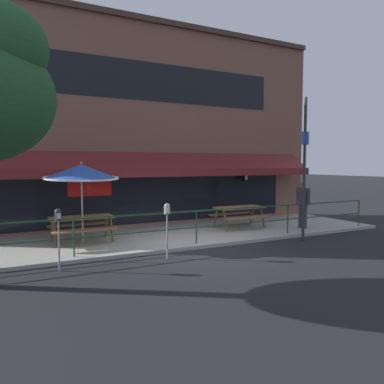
{
  "coord_description": "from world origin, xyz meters",
  "views": [
    {
      "loc": [
        -5.04,
        -9.2,
        2.41
      ],
      "look_at": [
        0.53,
        1.6,
        1.5
      ],
      "focal_mm": 35.0,
      "sensor_mm": 36.0,
      "label": 1
    }
  ],
  "objects_px": {
    "patio_umbrella_left": "(81,172)",
    "parking_meter_near": "(58,221)",
    "picnic_table_left": "(82,222)",
    "picnic_table_centre": "(239,211)",
    "parking_meter_far": "(167,214)",
    "street_sign_pole": "(304,168)",
    "pedestrian_walking": "(303,202)"
  },
  "relations": [
    {
      "from": "patio_umbrella_left",
      "to": "street_sign_pole",
      "type": "bearing_deg",
      "value": -20.53
    },
    {
      "from": "patio_umbrella_left",
      "to": "parking_meter_far",
      "type": "distance_m",
      "value": 3.15
    },
    {
      "from": "picnic_table_left",
      "to": "picnic_table_centre",
      "type": "xyz_separation_m",
      "value": [
        5.58,
        -0.03,
        0.0
      ]
    },
    {
      "from": "patio_umbrella_left",
      "to": "picnic_table_left",
      "type": "bearing_deg",
      "value": 90.0
    },
    {
      "from": "street_sign_pole",
      "to": "picnic_table_centre",
      "type": "bearing_deg",
      "value": 107.09
    },
    {
      "from": "picnic_table_centre",
      "to": "street_sign_pole",
      "type": "height_order",
      "value": "street_sign_pole"
    },
    {
      "from": "street_sign_pole",
      "to": "parking_meter_far",
      "type": "bearing_deg",
      "value": -178.43
    },
    {
      "from": "parking_meter_near",
      "to": "street_sign_pole",
      "type": "height_order",
      "value": "street_sign_pole"
    },
    {
      "from": "picnic_table_left",
      "to": "street_sign_pole",
      "type": "distance_m",
      "value": 6.97
    },
    {
      "from": "patio_umbrella_left",
      "to": "parking_meter_near",
      "type": "height_order",
      "value": "patio_umbrella_left"
    },
    {
      "from": "pedestrian_walking",
      "to": "parking_meter_near",
      "type": "xyz_separation_m",
      "value": [
        -8.57,
        -1.36,
        0.09
      ]
    },
    {
      "from": "parking_meter_far",
      "to": "street_sign_pole",
      "type": "distance_m",
      "value": 4.85
    },
    {
      "from": "parking_meter_far",
      "to": "street_sign_pole",
      "type": "bearing_deg",
      "value": 1.57
    },
    {
      "from": "picnic_table_centre",
      "to": "parking_meter_near",
      "type": "bearing_deg",
      "value": -159.44
    },
    {
      "from": "picnic_table_left",
      "to": "street_sign_pole",
      "type": "relative_size",
      "value": 0.4
    },
    {
      "from": "parking_meter_far",
      "to": "picnic_table_centre",
      "type": "bearing_deg",
      "value": 32.85
    },
    {
      "from": "patio_umbrella_left",
      "to": "parking_meter_far",
      "type": "height_order",
      "value": "patio_umbrella_left"
    },
    {
      "from": "picnic_table_left",
      "to": "patio_umbrella_left",
      "type": "height_order",
      "value": "patio_umbrella_left"
    },
    {
      "from": "picnic_table_left",
      "to": "picnic_table_centre",
      "type": "bearing_deg",
      "value": -0.36
    },
    {
      "from": "patio_umbrella_left",
      "to": "parking_meter_near",
      "type": "relative_size",
      "value": 1.67
    },
    {
      "from": "parking_meter_near",
      "to": "picnic_table_centre",
      "type": "bearing_deg",
      "value": 20.56
    },
    {
      "from": "picnic_table_left",
      "to": "pedestrian_walking",
      "type": "relative_size",
      "value": 1.05
    },
    {
      "from": "picnic_table_centre",
      "to": "patio_umbrella_left",
      "type": "height_order",
      "value": "patio_umbrella_left"
    },
    {
      "from": "patio_umbrella_left",
      "to": "pedestrian_walking",
      "type": "relative_size",
      "value": 1.39
    },
    {
      "from": "picnic_table_centre",
      "to": "pedestrian_walking",
      "type": "bearing_deg",
      "value": -28.82
    },
    {
      "from": "picnic_table_left",
      "to": "parking_meter_far",
      "type": "xyz_separation_m",
      "value": [
        1.62,
        -2.59,
        0.44
      ]
    },
    {
      "from": "picnic_table_centre",
      "to": "street_sign_pole",
      "type": "xyz_separation_m",
      "value": [
        0.75,
        -2.43,
        1.58
      ]
    },
    {
      "from": "picnic_table_left",
      "to": "pedestrian_walking",
      "type": "bearing_deg",
      "value": -8.52
    },
    {
      "from": "patio_umbrella_left",
      "to": "pedestrian_walking",
      "type": "xyz_separation_m",
      "value": [
        7.58,
        -1.04,
        -1.12
      ]
    },
    {
      "from": "picnic_table_left",
      "to": "pedestrian_walking",
      "type": "height_order",
      "value": "pedestrian_walking"
    },
    {
      "from": "pedestrian_walking",
      "to": "parking_meter_far",
      "type": "distance_m",
      "value": 6.14
    },
    {
      "from": "street_sign_pole",
      "to": "picnic_table_left",
      "type": "bearing_deg",
      "value": 158.71
    }
  ]
}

